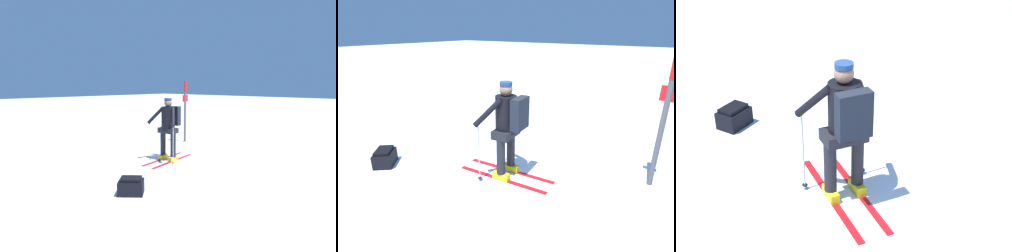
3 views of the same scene
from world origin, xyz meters
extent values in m
plane|color=white|center=(0.00, 0.00, 0.00)|extent=(80.00, 80.00, 0.00)
cube|color=red|center=(-0.11, -0.74, 0.01)|extent=(0.27, 1.73, 0.01)
cube|color=yellow|center=(-0.11, -0.74, 0.07)|extent=(0.14, 0.31, 0.12)
cylinder|color=black|center=(-0.11, -0.74, 0.48)|extent=(0.15, 0.15, 0.71)
cube|color=red|center=(-0.46, -0.77, 0.01)|extent=(0.27, 1.73, 0.01)
cube|color=yellow|center=(-0.46, -0.77, 0.07)|extent=(0.14, 0.31, 0.12)
cylinder|color=black|center=(-0.46, -0.77, 0.48)|extent=(0.15, 0.15, 0.71)
cube|color=black|center=(-0.29, -0.75, 0.84)|extent=(0.53, 0.35, 0.14)
cylinder|color=black|center=(-0.29, -0.75, 1.16)|extent=(0.36, 0.36, 0.64)
sphere|color=#8C664C|center=(-0.29, -0.75, 1.59)|extent=(0.22, 0.22, 0.22)
cylinder|color=navy|center=(-0.29, -0.75, 1.68)|extent=(0.20, 0.20, 0.06)
cube|color=black|center=(-0.31, -0.50, 1.22)|extent=(0.40, 0.20, 0.53)
cylinder|color=#B2B7BC|center=(0.14, -1.01, 0.54)|extent=(0.02, 0.02, 1.09)
cylinder|color=black|center=(0.14, -1.01, 0.06)|extent=(0.07, 0.07, 0.01)
cylinder|color=black|center=(0.03, -0.89, 1.25)|extent=(0.40, 0.42, 0.48)
cylinder|color=#B2B7BC|center=(-0.65, -1.09, 0.54)|extent=(0.02, 0.02, 1.09)
cylinder|color=black|center=(-0.65, -1.09, 0.06)|extent=(0.07, 0.07, 0.01)
cylinder|color=black|center=(-0.56, -0.95, 1.25)|extent=(0.33, 0.46, 0.48)
cube|color=black|center=(0.78, -2.90, 0.13)|extent=(0.58, 0.57, 0.27)
cube|color=black|center=(0.78, -2.90, 0.30)|extent=(0.48, 0.47, 0.06)
camera|label=1|loc=(4.54, -5.87, 2.06)|focal=28.00mm
camera|label=2|loc=(3.09, 1.69, 2.52)|focal=28.00mm
camera|label=3|loc=(1.12, 3.58, 3.52)|focal=50.00mm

